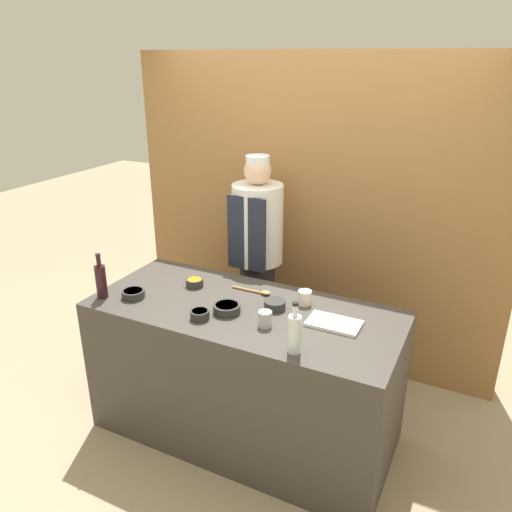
{
  "coord_description": "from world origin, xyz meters",
  "views": [
    {
      "loc": [
        1.27,
        -2.38,
        2.36
      ],
      "look_at": [
        0.0,
        0.17,
        1.21
      ],
      "focal_mm": 35.0,
      "sensor_mm": 36.0,
      "label": 1
    }
  ],
  "objects_px": {
    "sauce_bowl_white": "(200,314)",
    "cup_cream": "(305,298)",
    "sauce_bowl_orange": "(195,282)",
    "sauce_bowl_purple": "(227,308)",
    "chef_center": "(257,259)",
    "bottle_clear": "(294,333)",
    "sauce_bowl_yellow": "(275,304)",
    "bottle_wine": "(101,280)",
    "cup_steel": "(265,319)",
    "sauce_bowl_brown": "(133,293)",
    "wooden_spoon": "(257,291)",
    "cutting_board": "(334,323)"
  },
  "relations": [
    {
      "from": "sauce_bowl_yellow",
      "to": "bottle_wine",
      "type": "bearing_deg",
      "value": -161.78
    },
    {
      "from": "cup_cream",
      "to": "cup_steel",
      "type": "xyz_separation_m",
      "value": [
        -0.1,
        -0.35,
        0.0
      ]
    },
    {
      "from": "sauce_bowl_white",
      "to": "sauce_bowl_yellow",
      "type": "bearing_deg",
      "value": 42.01
    },
    {
      "from": "sauce_bowl_brown",
      "to": "wooden_spoon",
      "type": "bearing_deg",
      "value": 30.76
    },
    {
      "from": "cup_cream",
      "to": "sauce_bowl_purple",
      "type": "bearing_deg",
      "value": -140.9
    },
    {
      "from": "wooden_spoon",
      "to": "cutting_board",
      "type": "bearing_deg",
      "value": -16.86
    },
    {
      "from": "sauce_bowl_purple",
      "to": "bottle_wine",
      "type": "distance_m",
      "value": 0.83
    },
    {
      "from": "bottle_wine",
      "to": "cup_cream",
      "type": "distance_m",
      "value": 1.28
    },
    {
      "from": "cup_cream",
      "to": "chef_center",
      "type": "height_order",
      "value": "chef_center"
    },
    {
      "from": "bottle_wine",
      "to": "bottle_clear",
      "type": "xyz_separation_m",
      "value": [
        1.33,
        -0.05,
        -0.0
      ]
    },
    {
      "from": "sauce_bowl_brown",
      "to": "cutting_board",
      "type": "bearing_deg",
      "value": 10.45
    },
    {
      "from": "sauce_bowl_yellow",
      "to": "cup_steel",
      "type": "distance_m",
      "value": 0.22
    },
    {
      "from": "sauce_bowl_orange",
      "to": "sauce_bowl_brown",
      "type": "distance_m",
      "value": 0.41
    },
    {
      "from": "sauce_bowl_brown",
      "to": "cup_steel",
      "type": "bearing_deg",
      "value": 2.92
    },
    {
      "from": "wooden_spoon",
      "to": "chef_center",
      "type": "relative_size",
      "value": 0.16
    },
    {
      "from": "sauce_bowl_orange",
      "to": "chef_center",
      "type": "height_order",
      "value": "chef_center"
    },
    {
      "from": "sauce_bowl_yellow",
      "to": "cup_cream",
      "type": "height_order",
      "value": "cup_cream"
    },
    {
      "from": "cup_cream",
      "to": "wooden_spoon",
      "type": "height_order",
      "value": "cup_cream"
    },
    {
      "from": "sauce_bowl_white",
      "to": "sauce_bowl_orange",
      "type": "distance_m",
      "value": 0.45
    },
    {
      "from": "sauce_bowl_orange",
      "to": "bottle_clear",
      "type": "relative_size",
      "value": 0.4
    },
    {
      "from": "cup_cream",
      "to": "sauce_bowl_orange",
      "type": "bearing_deg",
      "value": -173.79
    },
    {
      "from": "sauce_bowl_orange",
      "to": "sauce_bowl_purple",
      "type": "xyz_separation_m",
      "value": [
        0.37,
        -0.22,
        0.0
      ]
    },
    {
      "from": "sauce_bowl_purple",
      "to": "wooden_spoon",
      "type": "relative_size",
      "value": 0.6
    },
    {
      "from": "sauce_bowl_orange",
      "to": "bottle_wine",
      "type": "xyz_separation_m",
      "value": [
        -0.43,
        -0.4,
        0.09
      ]
    },
    {
      "from": "sauce_bowl_yellow",
      "to": "sauce_bowl_white",
      "type": "bearing_deg",
      "value": -137.99
    },
    {
      "from": "sauce_bowl_purple",
      "to": "chef_center",
      "type": "relative_size",
      "value": 0.1
    },
    {
      "from": "cutting_board",
      "to": "cup_steel",
      "type": "height_order",
      "value": "cup_steel"
    },
    {
      "from": "cutting_board",
      "to": "cup_steel",
      "type": "distance_m",
      "value": 0.39
    },
    {
      "from": "cutting_board",
      "to": "wooden_spoon",
      "type": "bearing_deg",
      "value": 163.14
    },
    {
      "from": "sauce_bowl_yellow",
      "to": "sauce_bowl_orange",
      "type": "height_order",
      "value": "sauce_bowl_yellow"
    },
    {
      "from": "sauce_bowl_purple",
      "to": "bottle_wine",
      "type": "relative_size",
      "value": 0.55
    },
    {
      "from": "sauce_bowl_purple",
      "to": "cutting_board",
      "type": "distance_m",
      "value": 0.64
    },
    {
      "from": "sauce_bowl_purple",
      "to": "chef_center",
      "type": "xyz_separation_m",
      "value": [
        -0.22,
        0.86,
        -0.04
      ]
    },
    {
      "from": "bottle_clear",
      "to": "sauce_bowl_purple",
      "type": "bearing_deg",
      "value": 157.25
    },
    {
      "from": "sauce_bowl_orange",
      "to": "bottle_clear",
      "type": "height_order",
      "value": "bottle_clear"
    },
    {
      "from": "sauce_bowl_white",
      "to": "cup_cream",
      "type": "relative_size",
      "value": 1.25
    },
    {
      "from": "chef_center",
      "to": "bottle_clear",
      "type": "bearing_deg",
      "value": -55.42
    },
    {
      "from": "cup_steel",
      "to": "wooden_spoon",
      "type": "relative_size",
      "value": 0.33
    },
    {
      "from": "sauce_bowl_purple",
      "to": "bottle_clear",
      "type": "bearing_deg",
      "value": -22.75
    },
    {
      "from": "cutting_board",
      "to": "wooden_spoon",
      "type": "relative_size",
      "value": 1.1
    },
    {
      "from": "cup_cream",
      "to": "sauce_bowl_brown",
      "type": "bearing_deg",
      "value": -158.48
    },
    {
      "from": "wooden_spoon",
      "to": "sauce_bowl_orange",
      "type": "bearing_deg",
      "value": -168.14
    },
    {
      "from": "sauce_bowl_white",
      "to": "bottle_clear",
      "type": "relative_size",
      "value": 0.39
    },
    {
      "from": "sauce_bowl_yellow",
      "to": "sauce_bowl_brown",
      "type": "distance_m",
      "value": 0.91
    },
    {
      "from": "sauce_bowl_white",
      "to": "cup_steel",
      "type": "height_order",
      "value": "cup_steel"
    },
    {
      "from": "sauce_bowl_purple",
      "to": "cup_cream",
      "type": "height_order",
      "value": "cup_cream"
    },
    {
      "from": "sauce_bowl_brown",
      "to": "bottle_clear",
      "type": "bearing_deg",
      "value": -6.37
    },
    {
      "from": "cup_cream",
      "to": "chef_center",
      "type": "bearing_deg",
      "value": 137.24
    },
    {
      "from": "cup_cream",
      "to": "bottle_wine",
      "type": "bearing_deg",
      "value": -157.96
    },
    {
      "from": "sauce_bowl_yellow",
      "to": "cup_cream",
      "type": "distance_m",
      "value": 0.2
    }
  ]
}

